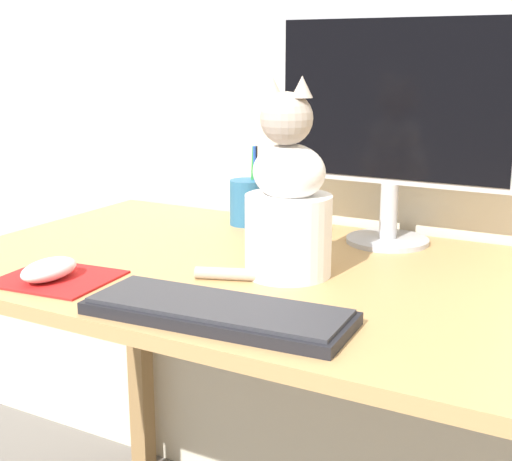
# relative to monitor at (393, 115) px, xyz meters

# --- Properties ---
(desk) EXTENTS (1.41, 0.73, 0.76)m
(desk) POSITION_rel_monitor_xyz_m (-0.04, -0.27, -0.36)
(desk) COLOR tan
(desk) RESTS_ON ground_plane
(monitor) EXTENTS (0.49, 0.17, 0.46)m
(monitor) POSITION_rel_monitor_xyz_m (0.00, 0.00, 0.00)
(monitor) COLOR #B2B2B7
(monitor) RESTS_ON desk
(keyboard) EXTENTS (0.41, 0.17, 0.02)m
(keyboard) POSITION_rel_monitor_xyz_m (-0.08, -0.54, -0.25)
(keyboard) COLOR black
(keyboard) RESTS_ON desk
(mousepad_left) EXTENTS (0.20, 0.18, 0.00)m
(mousepad_left) POSITION_rel_monitor_xyz_m (-0.42, -0.51, -0.26)
(mousepad_left) COLOR red
(mousepad_left) RESTS_ON desk
(computer_mouse_left) EXTENTS (0.06, 0.11, 0.04)m
(computer_mouse_left) POSITION_rel_monitor_xyz_m (-0.42, -0.53, -0.24)
(computer_mouse_left) COLOR white
(computer_mouse_left) RESTS_ON mousepad_left
(cat) EXTENTS (0.21, 0.19, 0.35)m
(cat) POSITION_rel_monitor_xyz_m (-0.08, -0.30, -0.13)
(cat) COLOR white
(cat) RESTS_ON desk
(pen_cup) EXTENTS (0.08, 0.08, 0.18)m
(pen_cup) POSITION_rel_monitor_xyz_m (-0.33, 0.00, -0.21)
(pen_cup) COLOR #286089
(pen_cup) RESTS_ON desk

